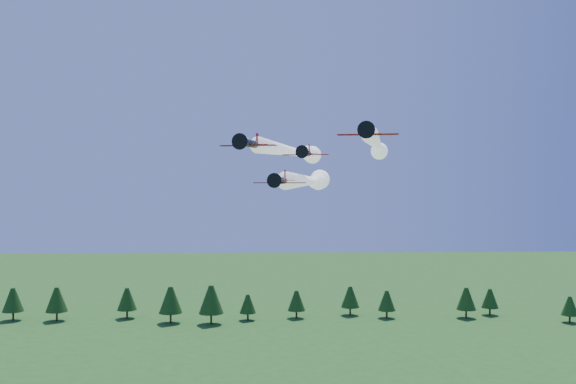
{
  "coord_description": "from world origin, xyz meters",
  "views": [
    {
      "loc": [
        -4.24,
        -91.79,
        43.29
      ],
      "look_at": [
        -2.02,
        0.0,
        41.83
      ],
      "focal_mm": 40.0,
      "sensor_mm": 36.0,
      "label": 1
    }
  ],
  "objects_px": {
    "plane_left": "(293,152)",
    "plane_right": "(377,145)",
    "plane_slot": "(306,153)",
    "plane_lead": "(309,181)"
  },
  "relations": [
    {
      "from": "plane_lead",
      "to": "plane_right",
      "type": "distance_m",
      "value": 18.43
    },
    {
      "from": "plane_left",
      "to": "plane_slot",
      "type": "xyz_separation_m",
      "value": [
        1.28,
        -19.83,
        -1.1
      ]
    },
    {
      "from": "plane_right",
      "to": "plane_slot",
      "type": "bearing_deg",
      "value": -114.07
    },
    {
      "from": "plane_lead",
      "to": "plane_slot",
      "type": "relative_size",
      "value": 5.32
    },
    {
      "from": "plane_slot",
      "to": "plane_left",
      "type": "bearing_deg",
      "value": 105.64
    },
    {
      "from": "plane_lead",
      "to": "plane_left",
      "type": "height_order",
      "value": "plane_left"
    },
    {
      "from": "plane_left",
      "to": "plane_right",
      "type": "xyz_separation_m",
      "value": [
        15.65,
        0.19,
        1.35
      ]
    },
    {
      "from": "plane_lead",
      "to": "plane_left",
      "type": "distance_m",
      "value": 12.19
    },
    {
      "from": "plane_lead",
      "to": "plane_slot",
      "type": "distance_m",
      "value": 10.21
    },
    {
      "from": "plane_right",
      "to": "plane_slot",
      "type": "xyz_separation_m",
      "value": [
        -14.38,
        -20.02,
        -2.45
      ]
    }
  ]
}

